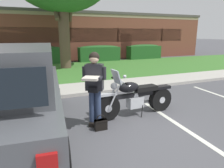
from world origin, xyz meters
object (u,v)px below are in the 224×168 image
at_px(rider_person, 94,84).
at_px(parked_suv_adjacent, 8,94).
at_px(motorcycle, 138,97).
at_px(hedge_center_right, 99,53).
at_px(hedge_right, 144,51).
at_px(brick_building, 55,36).
at_px(hedge_center_left, 45,55).
at_px(handbag, 101,124).

bearing_deg(rider_person, parked_suv_adjacent, 178.41).
distance_m(motorcycle, hedge_center_right, 10.87).
height_order(hedge_right, brick_building, brick_building).
distance_m(motorcycle, hedge_center_left, 10.66).
relative_size(parked_suv_adjacent, hedge_center_right, 1.57).
height_order(parked_suv_adjacent, hedge_center_left, parked_suv_adjacent).
distance_m(rider_person, brick_building, 17.50).
height_order(motorcycle, hedge_right, motorcycle).
height_order(hedge_center_left, brick_building, brick_building).
bearing_deg(hedge_center_left, hedge_right, 0.00).
bearing_deg(parked_suv_adjacent, brick_building, 79.90).
bearing_deg(rider_person, motorcycle, 10.21).
bearing_deg(hedge_center_left, hedge_center_right, 0.00).
bearing_deg(hedge_right, rider_person, -125.79).
distance_m(rider_person, hedge_center_left, 10.80).
distance_m(hedge_center_left, hedge_right, 7.96).
relative_size(parked_suv_adjacent, hedge_center_left, 2.04).
xyz_separation_m(rider_person, hedge_right, (7.78, 10.79, -0.36)).
bearing_deg(hedge_center_right, handbag, -108.75).
distance_m(motorcycle, hedge_right, 12.42).
bearing_deg(parked_suv_adjacent, rider_person, -1.59).
bearing_deg(parked_suv_adjacent, hedge_right, 48.51).
distance_m(handbag, hedge_center_right, 11.66).
bearing_deg(handbag, hedge_center_right, 71.25).
height_order(motorcycle, hedge_center_left, motorcycle).
height_order(handbag, parked_suv_adjacent, parked_suv_adjacent).
relative_size(rider_person, brick_building, 0.07).
bearing_deg(rider_person, hedge_right, 54.21).
xyz_separation_m(motorcycle, hedge_center_left, (-1.44, 10.56, 0.16)).
distance_m(motorcycle, parked_suv_adjacent, 3.02).
relative_size(parked_suv_adjacent, brick_building, 0.19).
height_order(parked_suv_adjacent, hedge_center_right, parked_suv_adjacent).
bearing_deg(motorcycle, hedge_center_right, 76.47).
bearing_deg(motorcycle, hedge_right, 58.30).
bearing_deg(hedge_right, hedge_center_right, 180.00).
xyz_separation_m(rider_person, handbag, (0.05, -0.24, -0.86)).
xyz_separation_m(parked_suv_adjacent, hedge_right, (9.50, 10.74, -0.30)).
bearing_deg(parked_suv_adjacent, motorcycle, 3.43).
relative_size(hedge_center_left, hedge_right, 0.85).
height_order(parked_suv_adjacent, brick_building, brick_building).
xyz_separation_m(hedge_center_left, hedge_center_right, (3.98, 0.00, -0.00)).
bearing_deg(hedge_right, motorcycle, -121.70).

